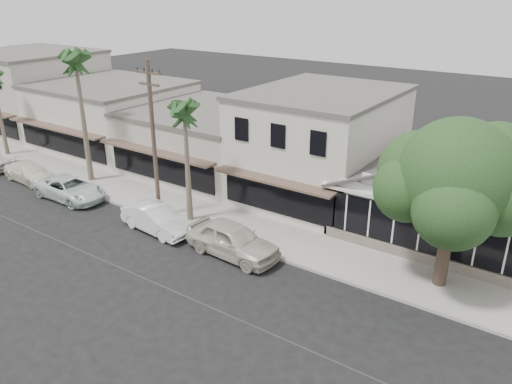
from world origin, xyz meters
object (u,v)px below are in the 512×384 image
Objects in this scene: utility_pole at (153,138)px; car_2 at (70,189)px; car_0 at (232,240)px; car_3 at (29,172)px; shade_tree at (456,179)px; car_1 at (157,219)px.

utility_pole is 1.80× the size of car_2.
utility_pole is 7.43m from car_0.
shade_tree is at bearing -81.75° from car_3.
car_3 is (-12.73, 0.51, -0.08)m from car_1.
utility_pole reaches higher than car_1.
car_3 is 0.58× the size of shade_tree.
car_1 is at bearing -48.96° from utility_pole.
car_1 is (1.20, -1.38, -4.06)m from utility_pole.
shade_tree is at bearing 7.77° from utility_pole.
car_3 is at bearing 92.38° from car_0.
utility_pole is 1.17× the size of shade_tree.
shade_tree is (26.98, 2.98, 4.42)m from car_3.
car_0 is at bearing -82.16° from car_1.
car_0 is at bearing -89.89° from car_2.
car_2 is at bearing -171.36° from shade_tree.
car_2 is at bearing -92.17° from car_3.
car_1 reaches higher than car_2.
car_0 is (6.20, -1.13, -3.93)m from utility_pole.
car_1 is (-5.00, -0.25, -0.13)m from car_0.
car_3 is at bearing -175.68° from utility_pole.
car_1 is 12.74m from car_3.
shade_tree reaches higher than car_3.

